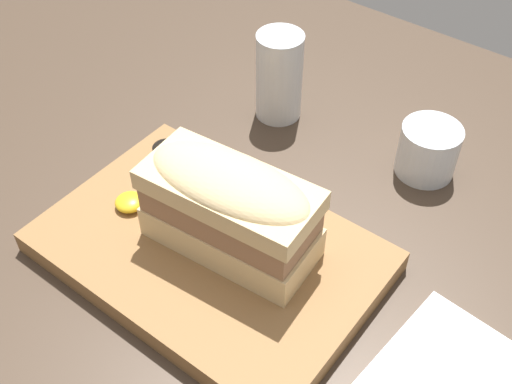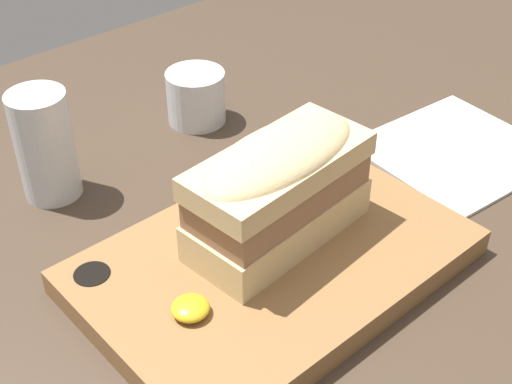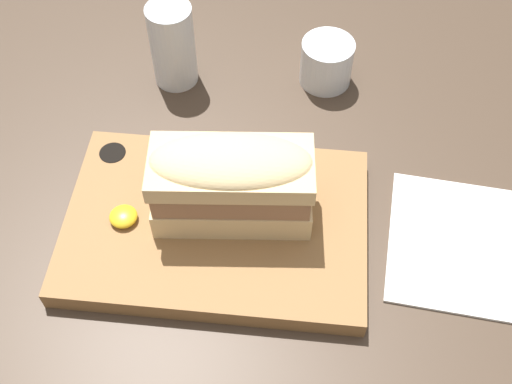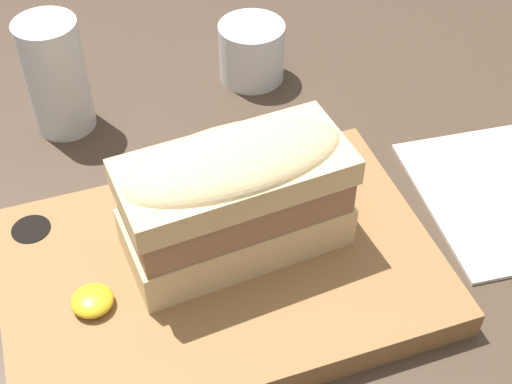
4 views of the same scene
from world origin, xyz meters
The scene contains 7 objects.
dining_table centered at (0.00, 0.00, 1.00)cm, with size 158.59×125.40×2.00cm.
serving_board centered at (0.54, 3.53, 3.37)cm, with size 36.13×24.35×2.80cm.
sandwich centered at (2.55, 4.97, 10.67)cm, with size 19.05×9.93×11.05cm.
mustard_dollop centered at (-10.24, 2.26, 5.40)cm, with size 3.37×3.37×1.35cm.
water_glass centered at (-8.86, 29.45, 7.39)cm, with size 6.33×6.33×12.45cm.
wine_glass centered at (12.85, 31.24, 4.98)cm, with size 7.51×7.51×6.74cm.
napkin centered at (31.66, 4.24, 2.20)cm, with size 21.55×20.39×0.40cm.
Camera 3 is at (9.69, -38.16, 68.76)cm, focal length 45.00 mm.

